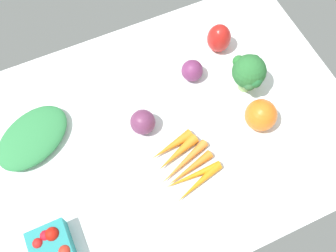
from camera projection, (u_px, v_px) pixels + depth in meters
tablecloth at (168, 131)px, 106.82cm from camera, size 104.00×76.00×2.00cm
carrot_bunch at (184, 163)px, 100.22cm from camera, size 16.85×18.13×2.90cm
bell_pepper_red at (219, 38)px, 113.58cm from camera, size 8.37×8.37×9.44cm
red_onion_center at (143, 122)px, 103.01cm from camera, size 6.91×6.91×6.91cm
red_onion_near_basket at (192, 71)px, 110.48cm from camera, size 6.34×6.34×6.34cm
broccoli_head at (249, 72)px, 104.88cm from camera, size 9.54×10.90×12.74cm
leafy_greens_clump at (33, 137)px, 102.55cm from camera, size 25.92×23.00×4.18cm
berry_basket at (51, 245)px, 89.51cm from camera, size 9.23×9.23×6.94cm
heirloom_tomato_orange at (261, 115)px, 102.88cm from camera, size 8.74×8.74×8.74cm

